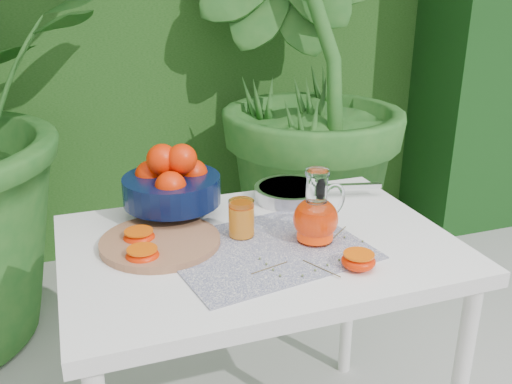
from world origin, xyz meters
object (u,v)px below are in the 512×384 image
object	(u,v)px
white_table	(258,269)
cutting_board	(160,242)
juice_pitcher	(316,217)
saute_pan	(292,192)
fruit_bowl	(172,183)

from	to	relation	value
white_table	cutting_board	world-z (taller)	cutting_board
juice_pitcher	saute_pan	bearing A→B (deg)	79.07
fruit_bowl	saute_pan	size ratio (longest dim) A/B	0.80
fruit_bowl	cutting_board	bearing A→B (deg)	-111.72
white_table	cutting_board	bearing A→B (deg)	166.30
white_table	juice_pitcher	size ratio (longest dim) A/B	5.20
saute_pan	juice_pitcher	bearing A→B (deg)	-100.93
cutting_board	white_table	bearing A→B (deg)	-13.70
fruit_bowl	saute_pan	world-z (taller)	fruit_bowl
cutting_board	saute_pan	distance (m)	0.48
cutting_board	saute_pan	xyz separation A→B (m)	(0.44, 0.18, 0.01)
fruit_bowl	white_table	bearing A→B (deg)	-53.57
juice_pitcher	saute_pan	distance (m)	0.30
white_table	cutting_board	size ratio (longest dim) A/B	3.26
juice_pitcher	white_table	bearing A→B (deg)	160.35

